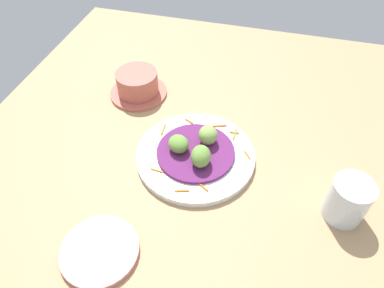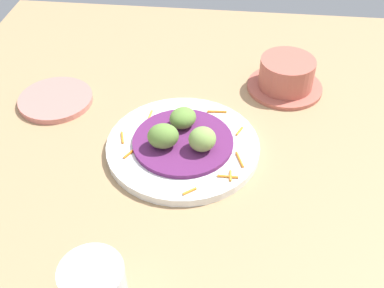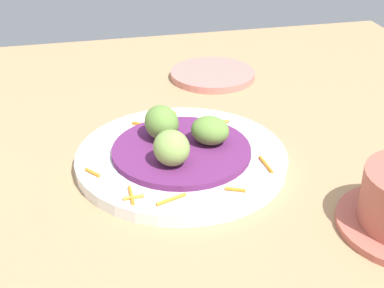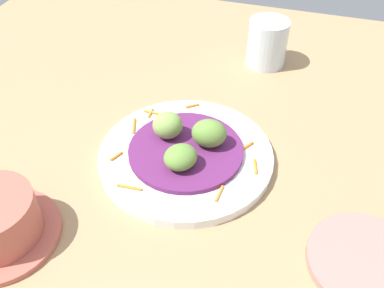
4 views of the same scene
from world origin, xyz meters
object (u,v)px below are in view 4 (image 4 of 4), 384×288
main_plate (186,156)px  guac_scoop_left (210,132)px  guac_scoop_center (167,127)px  water_glass (267,43)px  side_plate_small (366,262)px  guac_scoop_right (181,157)px

main_plate → guac_scoop_left: bearing=126.9°
main_plate → guac_scoop_center: 5.19cm
main_plate → water_glass: size_ratio=2.91×
main_plate → side_plate_small: 28.15cm
guac_scoop_right → side_plate_small: guac_scoop_right is taller
guac_scoop_left → side_plate_small: size_ratio=0.37×
main_plate → guac_scoop_left: 5.22cm
guac_scoop_right → water_glass: 34.99cm
main_plate → guac_scoop_right: 4.93cm
main_plate → side_plate_small: bearing=67.4°
guac_scoop_left → guac_scoop_center: size_ratio=1.14×
guac_scoop_right → water_glass: (-34.45, 6.08, 0.52)cm
main_plate → guac_scoop_right: guac_scoop_right is taller
guac_scoop_left → water_glass: bearing=172.9°
guac_scoop_center → side_plate_small: bearing=67.3°
main_plate → side_plate_small: (10.82, 25.98, -0.16)cm
guac_scoop_left → guac_scoop_center: (0.78, -6.42, -0.05)cm
guac_scoop_center → water_glass: bearing=161.2°
main_plate → guac_scoop_center: bearing=-113.1°
side_plate_small → guac_scoop_center: bearing=-112.7°
guac_scoop_center → guac_scoop_right: guac_scoop_center is taller
water_glass → guac_scoop_right: bearing=-10.0°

